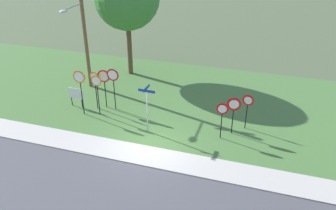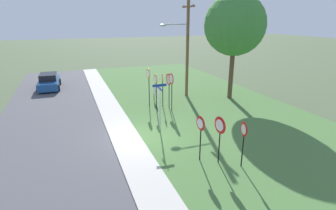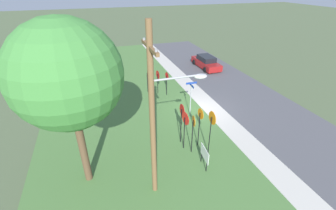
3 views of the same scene
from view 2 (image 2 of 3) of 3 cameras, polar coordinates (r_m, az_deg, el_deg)
The scene contains 17 objects.
ground_plane at distance 14.87m, azimuth -5.91°, elevation -6.93°, with size 160.00×160.00×0.00m, color #4C5B3D.
road_asphalt at distance 14.58m, azimuth -24.69°, elevation -9.14°, with size 44.00×6.40×0.01m, color #4C4C51.
sidewalk_strip at distance 14.70m, azimuth -8.94°, elevation -7.24°, with size 44.00×1.60×0.06m, color #BCB7AD.
grass_median at distance 17.22m, azimuth 13.79°, elevation -3.73°, with size 44.00×12.00×0.04m, color #477038.
stop_sign_near_left at distance 18.24m, azimuth 0.74°, elevation 4.62°, with size 0.77×0.09×2.70m.
stop_sign_near_right at distance 19.20m, azimuth -1.22°, elevation 4.70°, with size 0.63×0.14×2.49m.
stop_sign_far_left at distance 19.28m, azimuth -4.20°, elevation 5.66°, with size 0.77×0.09×2.85m.
stop_sign_far_center at distance 18.87m, azimuth 0.15°, elevation 4.69°, with size 0.79×0.14×2.53m.
stop_sign_far_right at distance 18.52m, azimuth -2.63°, elevation 4.39°, with size 0.65×0.10×2.57m.
yield_sign_near_left at distance 11.83m, azimuth 10.98°, elevation -5.11°, with size 0.77×0.13×2.20m.
yield_sign_near_right at distance 11.94m, azimuth 6.92°, elevation -4.96°, with size 0.66×0.13×2.14m.
yield_sign_far_left at distance 11.79m, azimuth 15.84°, elevation -6.05°, with size 0.64×0.15×2.10m.
street_name_post at distance 15.14m, azimuth -1.79°, elevation 0.47°, with size 0.96×0.82×2.74m.
utility_pole at distance 21.69m, azimuth 3.77°, elevation 13.12°, with size 2.10×2.47×8.03m.
notice_board at distance 20.65m, azimuth -2.79°, elevation 2.93°, with size 1.10×0.12×1.25m.
oak_tree_left at distance 21.65m, azimuth 14.10°, elevation 16.25°, with size 4.66×4.66×8.08m.
parked_hatchback_near at distance 27.28m, azimuth -24.11°, elevation 4.61°, with size 4.37×1.99×1.39m.
Camera 2 is at (13.08, -3.30, 6.26)m, focal length 28.49 mm.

